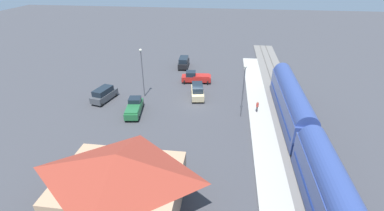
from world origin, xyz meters
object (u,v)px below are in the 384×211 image
object	(u,v)px
station_building	(120,181)
suv_black	(184,62)
pickup_red	(196,77)
suv_charcoal	(104,94)
light_pole_near_platform	(244,85)
pedestrian_on_platform	(257,106)
suv_tan	(197,91)
pickup_green	(134,107)
light_pole_lot_center	(142,67)

from	to	relation	value
station_building	suv_black	bearing A→B (deg)	-89.43
pickup_red	suv_charcoal	size ratio (longest dim) A/B	1.06
suv_charcoal	light_pole_near_platform	distance (m)	22.33
pedestrian_on_platform	suv_charcoal	world-z (taller)	suv_charcoal
suv_tan	pedestrian_on_platform	bearing A→B (deg)	155.37
station_building	suv_tan	size ratio (longest dim) A/B	2.21
suv_tan	suv_charcoal	bearing A→B (deg)	12.00
pedestrian_on_platform	suv_black	bearing A→B (deg)	-52.96
pedestrian_on_platform	suv_charcoal	size ratio (longest dim) A/B	0.33
pickup_green	light_pole_near_platform	size ratio (longest dim) A/B	0.71
pickup_red	pickup_green	distance (m)	15.02
pedestrian_on_platform	suv_black	world-z (taller)	suv_black
suv_tan	station_building	bearing A→B (deg)	80.00
suv_black	light_pole_lot_center	world-z (taller)	light_pole_lot_center
station_building	light_pole_near_platform	xyz separation A→B (m)	(-11.20, -18.28, 1.83)
pedestrian_on_platform	pickup_green	bearing A→B (deg)	7.41
pedestrian_on_platform	pickup_green	distance (m)	18.20
pickup_red	suv_charcoal	xyz separation A→B (m)	(13.83, 9.44, 0.12)
pickup_green	light_pole_lot_center	distance (m)	7.25
pickup_green	light_pole_near_platform	bearing A→B (deg)	-175.56
pedestrian_on_platform	pickup_red	distance (m)	14.85
suv_black	light_pole_near_platform	xyz separation A→B (m)	(-11.57, 19.61, 3.81)
pedestrian_on_platform	pickup_red	size ratio (longest dim) A/B	0.31
station_building	suv_tan	xyz separation A→B (m)	(-4.18, -23.71, -1.98)
suv_charcoal	light_pole_lot_center	xyz separation A→B (m)	(-5.96, -2.51, 3.94)
station_building	suv_charcoal	size ratio (longest dim) A/B	2.18
station_building	suv_black	world-z (taller)	station_building
suv_black	pickup_green	distance (m)	21.22
pickup_green	suv_charcoal	world-z (taller)	suv_charcoal
station_building	pickup_green	bearing A→B (deg)	-75.28
suv_tan	pickup_green	world-z (taller)	suv_tan
station_building	pickup_red	bearing A→B (deg)	-95.99
station_building	pickup_red	size ratio (longest dim) A/B	2.06
suv_black	suv_tan	world-z (taller)	same
station_building	pickup_red	world-z (taller)	station_building
suv_black	pickup_green	size ratio (longest dim) A/B	0.88
pickup_green	suv_tan	bearing A→B (deg)	-142.50
station_building	pedestrian_on_platform	world-z (taller)	station_building
suv_black	light_pole_lot_center	distance (m)	15.94
pedestrian_on_platform	light_pole_lot_center	xyz separation A→B (m)	(18.29, -3.65, 3.81)
suv_tan	light_pole_lot_center	distance (m)	9.76
pedestrian_on_platform	light_pole_near_platform	xyz separation A→B (m)	(2.37, 1.13, 3.67)
station_building	pedestrian_on_platform	xyz separation A→B (m)	(-13.57, -19.41, -1.85)
light_pole_lot_center	pickup_red	bearing A→B (deg)	-138.64
pedestrian_on_platform	suv_black	xyz separation A→B (m)	(13.94, -18.47, -0.13)
pedestrian_on_platform	light_pole_near_platform	bearing A→B (deg)	25.55
light_pole_near_platform	light_pole_lot_center	bearing A→B (deg)	-16.71
station_building	suv_tan	distance (m)	24.16
pickup_red	suv_tan	distance (m)	6.37
light_pole_lot_center	suv_charcoal	bearing A→B (deg)	22.85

